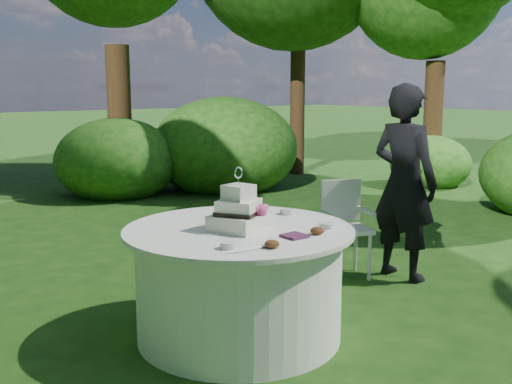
% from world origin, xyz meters
% --- Properties ---
extents(ground, '(80.00, 80.00, 0.00)m').
position_xyz_m(ground, '(0.00, 0.00, 0.00)').
color(ground, '#14370F').
rests_on(ground, ground).
extents(napkins, '(0.14, 0.14, 0.02)m').
position_xyz_m(napkins, '(0.12, -0.43, 0.78)').
color(napkins, '#4B2040').
rests_on(napkins, table).
extents(feather_plume, '(0.48, 0.07, 0.01)m').
position_xyz_m(feather_plume, '(-0.21, -0.47, 0.78)').
color(feather_plume, white).
rests_on(feather_plume, table).
extents(guest, '(0.45, 0.66, 1.75)m').
position_xyz_m(guest, '(1.94, 0.13, 0.87)').
color(guest, black).
rests_on(guest, ground).
extents(table, '(1.56, 1.56, 0.77)m').
position_xyz_m(table, '(0.00, 0.00, 0.39)').
color(table, white).
rests_on(table, ground).
extents(cake, '(0.41, 0.41, 0.43)m').
position_xyz_m(cake, '(-0.03, -0.04, 0.88)').
color(cake, silver).
rests_on(cake, table).
extents(chair, '(0.51, 0.51, 0.87)m').
position_xyz_m(chair, '(1.59, 0.51, 0.51)').
color(chair, white).
rests_on(chair, ground).
extents(votives, '(1.01, 0.92, 0.04)m').
position_xyz_m(votives, '(0.28, -0.05, 0.79)').
color(votives, silver).
rests_on(votives, table).
extents(petal_cups, '(0.57, 1.06, 0.05)m').
position_xyz_m(petal_cups, '(0.15, -0.19, 0.79)').
color(petal_cups, '#562D16').
rests_on(petal_cups, table).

